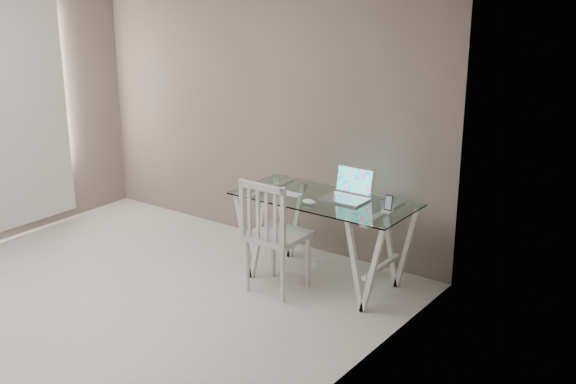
% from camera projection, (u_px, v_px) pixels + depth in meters
% --- Properties ---
extents(room, '(4.50, 4.52, 2.71)m').
position_uv_depth(room, '(56.00, 95.00, 4.98)').
color(room, beige).
rests_on(room, ground).
extents(desk, '(1.50, 0.70, 0.75)m').
position_uv_depth(desk, '(324.00, 240.00, 6.01)').
color(desk, silver).
rests_on(desk, ground).
extents(chair, '(0.45, 0.45, 0.97)m').
position_uv_depth(chair, '(272.00, 231.00, 5.78)').
color(chair, silver).
rests_on(chair, ground).
extents(laptop, '(0.36, 0.30, 0.25)m').
position_uv_depth(laptop, '(349.00, 191.00, 5.89)').
color(laptop, silver).
rests_on(laptop, desk).
extents(keyboard, '(0.28, 0.12, 0.01)m').
position_uv_depth(keyboard, '(287.00, 193.00, 6.01)').
color(keyboard, silver).
rests_on(keyboard, desk).
extents(mouse, '(0.12, 0.07, 0.04)m').
position_uv_depth(mouse, '(309.00, 202.00, 5.76)').
color(mouse, silver).
rests_on(mouse, desk).
extents(phone_dock, '(0.07, 0.07, 0.14)m').
position_uv_depth(phone_dock, '(388.00, 208.00, 5.56)').
color(phone_dock, white).
rests_on(phone_dock, desk).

